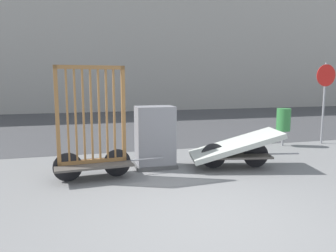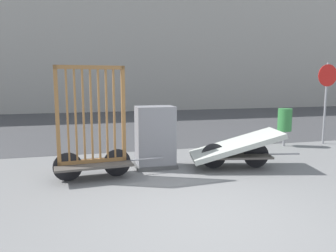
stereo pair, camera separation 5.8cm
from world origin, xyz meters
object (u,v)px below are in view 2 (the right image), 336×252
(bike_cart_with_mattress, at_px, (235,148))
(bike_cart_with_bedframe, at_px, (93,142))
(sign_post, at_px, (326,90))
(trash_bin, at_px, (285,120))
(utility_cabinet, at_px, (155,139))

(bike_cart_with_mattress, bearing_deg, bike_cart_with_bedframe, -168.70)
(sign_post, bearing_deg, bike_cart_with_bedframe, -165.04)
(trash_bin, height_order, sign_post, sign_post)
(bike_cart_with_bedframe, bearing_deg, sign_post, 9.92)
(bike_cart_with_bedframe, height_order, sign_post, sign_post)
(bike_cart_with_bedframe, height_order, utility_cabinet, bike_cart_with_bedframe)
(bike_cart_with_bedframe, distance_m, bike_cart_with_mattress, 2.96)
(bike_cart_with_bedframe, distance_m, sign_post, 6.96)
(utility_cabinet, xyz_separation_m, trash_bin, (4.04, 1.30, 0.12))
(bike_cart_with_mattress, height_order, utility_cabinet, utility_cabinet)
(bike_cart_with_mattress, bearing_deg, utility_cabinet, 174.63)
(utility_cabinet, distance_m, trash_bin, 4.24)
(bike_cart_with_bedframe, height_order, trash_bin, bike_cart_with_bedframe)
(trash_bin, distance_m, sign_post, 1.56)
(bike_cart_with_bedframe, bearing_deg, bike_cart_with_mattress, -5.06)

